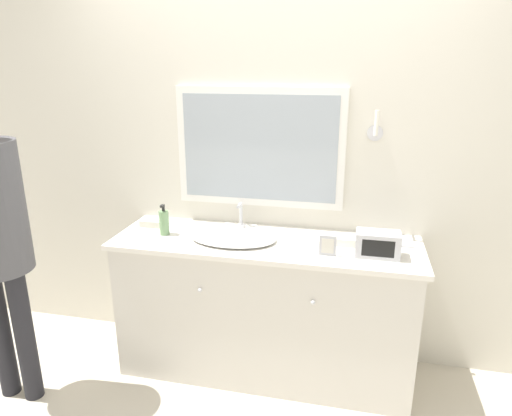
# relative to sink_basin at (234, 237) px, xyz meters

# --- Properties ---
(ground_plane) EXTENTS (14.00, 14.00, 0.00)m
(ground_plane) POSITION_rel_sink_basin_xyz_m (0.19, -0.27, -0.90)
(ground_plane) COLOR beige
(wall_back) EXTENTS (8.00, 0.18, 2.55)m
(wall_back) POSITION_rel_sink_basin_xyz_m (0.19, 0.33, 0.37)
(wall_back) COLOR silver
(wall_back) RESTS_ON ground_plane
(vanity_counter) EXTENTS (1.82, 0.57, 0.89)m
(vanity_counter) POSITION_rel_sink_basin_xyz_m (0.19, 0.02, -0.46)
(vanity_counter) COLOR beige
(vanity_counter) RESTS_ON ground_plane
(sink_basin) EXTENTS (0.51, 0.38, 0.18)m
(sink_basin) POSITION_rel_sink_basin_xyz_m (0.00, 0.00, 0.00)
(sink_basin) COLOR white
(sink_basin) RESTS_ON vanity_counter
(soap_bottle) EXTENTS (0.06, 0.06, 0.19)m
(soap_bottle) POSITION_rel_sink_basin_xyz_m (-0.44, -0.01, 0.06)
(soap_bottle) COLOR #709966
(soap_bottle) RESTS_ON vanity_counter
(appliance_box) EXTENTS (0.24, 0.13, 0.14)m
(appliance_box) POSITION_rel_sink_basin_xyz_m (0.83, -0.06, 0.05)
(appliance_box) COLOR #BCBCC1
(appliance_box) RESTS_ON vanity_counter
(picture_frame) EXTENTS (0.09, 0.01, 0.12)m
(picture_frame) POSITION_rel_sink_basin_xyz_m (0.56, -0.11, 0.04)
(picture_frame) COLOR #B2B2B7
(picture_frame) RESTS_ON vanity_counter
(hand_towel_near_sink) EXTENTS (0.15, 0.12, 0.04)m
(hand_towel_near_sink) POSITION_rel_sink_basin_xyz_m (-0.57, 0.14, 0.00)
(hand_towel_near_sink) COLOR silver
(hand_towel_near_sink) RESTS_ON vanity_counter
(hand_towel_far_corner) EXTENTS (0.16, 0.11, 0.05)m
(hand_towel_far_corner) POSITION_rel_sink_basin_xyz_m (0.63, 0.08, 0.00)
(hand_towel_far_corner) COLOR silver
(hand_towel_far_corner) RESTS_ON vanity_counter
(metal_tray) EXTENTS (0.18, 0.10, 0.01)m
(metal_tray) POSITION_rel_sink_basin_xyz_m (0.94, 0.15, -0.01)
(metal_tray) COLOR silver
(metal_tray) RESTS_ON vanity_counter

